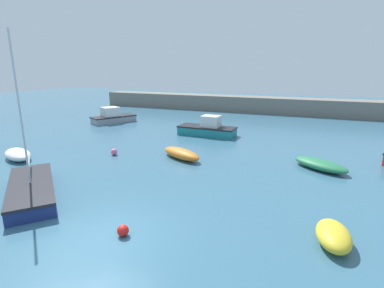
{
  "coord_description": "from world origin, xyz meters",
  "views": [
    {
      "loc": [
        6.39,
        -7.73,
        5.92
      ],
      "look_at": [
        -1.3,
        10.83,
        0.69
      ],
      "focal_mm": 28.0,
      "sensor_mm": 36.0,
      "label": 1
    }
  ],
  "objects_px": {
    "sailboat_tall_mast": "(31,189)",
    "rowboat_blue_near": "(181,154)",
    "motorboat_with_cabin": "(113,117)",
    "mooring_buoy_pink": "(114,152)",
    "rowboat_white_midwater": "(18,154)",
    "cabin_cruiser_white": "(208,129)",
    "mooring_buoy_red": "(123,230)",
    "fishing_dinghy_green": "(333,236)",
    "open_tender_yellow": "(320,165)"
  },
  "relations": [
    {
      "from": "fishing_dinghy_green",
      "to": "rowboat_blue_near",
      "type": "height_order",
      "value": "fishing_dinghy_green"
    },
    {
      "from": "rowboat_white_midwater",
      "to": "mooring_buoy_red",
      "type": "xyz_separation_m",
      "value": [
        11.77,
        -5.05,
        -0.12
      ]
    },
    {
      "from": "sailboat_tall_mast",
      "to": "mooring_buoy_pink",
      "type": "bearing_deg",
      "value": 135.45
    },
    {
      "from": "fishing_dinghy_green",
      "to": "mooring_buoy_pink",
      "type": "distance_m",
      "value": 14.75
    },
    {
      "from": "rowboat_blue_near",
      "to": "cabin_cruiser_white",
      "type": "xyz_separation_m",
      "value": [
        -0.69,
        7.15,
        0.25
      ]
    },
    {
      "from": "rowboat_blue_near",
      "to": "mooring_buoy_pink",
      "type": "xyz_separation_m",
      "value": [
        -4.6,
        -1.03,
        -0.11
      ]
    },
    {
      "from": "open_tender_yellow",
      "to": "mooring_buoy_pink",
      "type": "height_order",
      "value": "open_tender_yellow"
    },
    {
      "from": "sailboat_tall_mast",
      "to": "cabin_cruiser_white",
      "type": "bearing_deg",
      "value": 118.3
    },
    {
      "from": "sailboat_tall_mast",
      "to": "motorboat_with_cabin",
      "type": "relative_size",
      "value": 1.51
    },
    {
      "from": "mooring_buoy_red",
      "to": "sailboat_tall_mast",
      "type": "bearing_deg",
      "value": 168.62
    },
    {
      "from": "cabin_cruiser_white",
      "to": "rowboat_blue_near",
      "type": "bearing_deg",
      "value": 97.25
    },
    {
      "from": "mooring_buoy_pink",
      "to": "open_tender_yellow",
      "type": "bearing_deg",
      "value": 9.63
    },
    {
      "from": "fishing_dinghy_green",
      "to": "mooring_buoy_red",
      "type": "xyz_separation_m",
      "value": [
        -6.94,
        -2.28,
        -0.13
      ]
    },
    {
      "from": "cabin_cruiser_white",
      "to": "mooring_buoy_red",
      "type": "distance_m",
      "value": 16.65
    },
    {
      "from": "fishing_dinghy_green",
      "to": "mooring_buoy_pink",
      "type": "relative_size",
      "value": 4.96
    },
    {
      "from": "cabin_cruiser_white",
      "to": "motorboat_with_cabin",
      "type": "bearing_deg",
      "value": -7.57
    },
    {
      "from": "fishing_dinghy_green",
      "to": "mooring_buoy_red",
      "type": "bearing_deg",
      "value": -79.7
    },
    {
      "from": "cabin_cruiser_white",
      "to": "mooring_buoy_pink",
      "type": "height_order",
      "value": "cabin_cruiser_white"
    },
    {
      "from": "sailboat_tall_mast",
      "to": "mooring_buoy_pink",
      "type": "relative_size",
      "value": 16.93
    },
    {
      "from": "open_tender_yellow",
      "to": "mooring_buoy_red",
      "type": "height_order",
      "value": "open_tender_yellow"
    },
    {
      "from": "sailboat_tall_mast",
      "to": "mooring_buoy_pink",
      "type": "distance_m",
      "value": 7.1
    },
    {
      "from": "mooring_buoy_red",
      "to": "fishing_dinghy_green",
      "type": "bearing_deg",
      "value": 18.22
    },
    {
      "from": "rowboat_white_midwater",
      "to": "rowboat_blue_near",
      "type": "bearing_deg",
      "value": 48.08
    },
    {
      "from": "fishing_dinghy_green",
      "to": "open_tender_yellow",
      "type": "bearing_deg",
      "value": 174.86
    },
    {
      "from": "fishing_dinghy_green",
      "to": "cabin_cruiser_white",
      "type": "distance_m",
      "value": 17.09
    },
    {
      "from": "motorboat_with_cabin",
      "to": "cabin_cruiser_white",
      "type": "height_order",
      "value": "cabin_cruiser_white"
    },
    {
      "from": "open_tender_yellow",
      "to": "fishing_dinghy_green",
      "type": "height_order",
      "value": "fishing_dinghy_green"
    },
    {
      "from": "sailboat_tall_mast",
      "to": "rowboat_blue_near",
      "type": "height_order",
      "value": "sailboat_tall_mast"
    },
    {
      "from": "rowboat_blue_near",
      "to": "mooring_buoy_pink",
      "type": "distance_m",
      "value": 4.72
    },
    {
      "from": "open_tender_yellow",
      "to": "rowboat_blue_near",
      "type": "height_order",
      "value": "rowboat_blue_near"
    },
    {
      "from": "open_tender_yellow",
      "to": "rowboat_blue_near",
      "type": "distance_m",
      "value": 8.57
    },
    {
      "from": "motorboat_with_cabin",
      "to": "mooring_buoy_pink",
      "type": "height_order",
      "value": "motorboat_with_cabin"
    },
    {
      "from": "motorboat_with_cabin",
      "to": "mooring_buoy_red",
      "type": "distance_m",
      "value": 23.2
    },
    {
      "from": "mooring_buoy_red",
      "to": "mooring_buoy_pink",
      "type": "height_order",
      "value": "mooring_buoy_pink"
    },
    {
      "from": "fishing_dinghy_green",
      "to": "rowboat_blue_near",
      "type": "distance_m",
      "value": 11.31
    },
    {
      "from": "motorboat_with_cabin",
      "to": "mooring_buoy_pink",
      "type": "relative_size",
      "value": 11.21
    },
    {
      "from": "rowboat_blue_near",
      "to": "fishing_dinghy_green",
      "type": "bearing_deg",
      "value": 168.44
    },
    {
      "from": "sailboat_tall_mast",
      "to": "cabin_cruiser_white",
      "type": "height_order",
      "value": "sailboat_tall_mast"
    },
    {
      "from": "mooring_buoy_pink",
      "to": "rowboat_blue_near",
      "type": "bearing_deg",
      "value": 12.58
    },
    {
      "from": "rowboat_white_midwater",
      "to": "open_tender_yellow",
      "type": "bearing_deg",
      "value": 41.28
    },
    {
      "from": "sailboat_tall_mast",
      "to": "mooring_buoy_pink",
      "type": "height_order",
      "value": "sailboat_tall_mast"
    },
    {
      "from": "motorboat_with_cabin",
      "to": "rowboat_blue_near",
      "type": "relative_size",
      "value": 1.42
    },
    {
      "from": "sailboat_tall_mast",
      "to": "open_tender_yellow",
      "type": "bearing_deg",
      "value": 77.22
    },
    {
      "from": "rowboat_blue_near",
      "to": "mooring_buoy_red",
      "type": "bearing_deg",
      "value": 128.5
    },
    {
      "from": "rowboat_white_midwater",
      "to": "mooring_buoy_pink",
      "type": "distance_m",
      "value": 6.14
    },
    {
      "from": "rowboat_blue_near",
      "to": "mooring_buoy_red",
      "type": "xyz_separation_m",
      "value": [
        1.94,
        -9.29,
        -0.12
      ]
    },
    {
      "from": "rowboat_blue_near",
      "to": "mooring_buoy_red",
      "type": "distance_m",
      "value": 9.49
    },
    {
      "from": "rowboat_white_midwater",
      "to": "cabin_cruiser_white",
      "type": "relative_size",
      "value": 0.64
    },
    {
      "from": "fishing_dinghy_green",
      "to": "mooring_buoy_red",
      "type": "distance_m",
      "value": 7.31
    },
    {
      "from": "motorboat_with_cabin",
      "to": "mooring_buoy_red",
      "type": "height_order",
      "value": "motorboat_with_cabin"
    }
  ]
}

